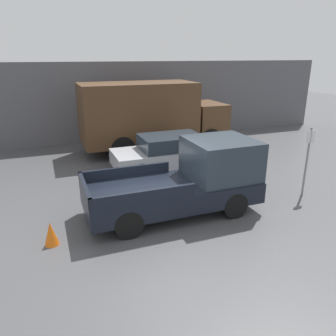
{
  "coord_description": "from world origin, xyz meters",
  "views": [
    {
      "loc": [
        -2.62,
        -7.86,
        4.48
      ],
      "look_at": [
        0.91,
        1.36,
        1.06
      ],
      "focal_mm": 35.0,
      "sensor_mm": 36.0,
      "label": 1
    }
  ],
  "objects_px": {
    "newspaper_box": "(122,133)",
    "traffic_cone": "(51,234)",
    "pickup_truck": "(190,180)",
    "delivery_truck": "(149,114)",
    "car": "(169,152)",
    "parking_sign": "(307,158)"
  },
  "relations": [
    {
      "from": "traffic_cone",
      "to": "newspaper_box",
      "type": "bearing_deg",
      "value": 66.68
    },
    {
      "from": "newspaper_box",
      "to": "traffic_cone",
      "type": "distance_m",
      "value": 10.3
    },
    {
      "from": "pickup_truck",
      "to": "car",
      "type": "xyz_separation_m",
      "value": [
        0.73,
        3.64,
        -0.22
      ]
    },
    {
      "from": "newspaper_box",
      "to": "traffic_cone",
      "type": "bearing_deg",
      "value": -113.32
    },
    {
      "from": "parking_sign",
      "to": "newspaper_box",
      "type": "distance_m",
      "value": 10.1
    },
    {
      "from": "car",
      "to": "newspaper_box",
      "type": "bearing_deg",
      "value": 97.14
    },
    {
      "from": "pickup_truck",
      "to": "car",
      "type": "bearing_deg",
      "value": 78.68
    },
    {
      "from": "pickup_truck",
      "to": "traffic_cone",
      "type": "relative_size",
      "value": 8.33
    },
    {
      "from": "pickup_truck",
      "to": "parking_sign",
      "type": "height_order",
      "value": "parking_sign"
    },
    {
      "from": "delivery_truck",
      "to": "parking_sign",
      "type": "xyz_separation_m",
      "value": [
        3.13,
        -7.05,
        -0.47
      ]
    },
    {
      "from": "delivery_truck",
      "to": "newspaper_box",
      "type": "bearing_deg",
      "value": 110.8
    },
    {
      "from": "pickup_truck",
      "to": "newspaper_box",
      "type": "bearing_deg",
      "value": 89.56
    },
    {
      "from": "pickup_truck",
      "to": "parking_sign",
      "type": "bearing_deg",
      "value": -4.97
    },
    {
      "from": "parking_sign",
      "to": "newspaper_box",
      "type": "bearing_deg",
      "value": 113.2
    },
    {
      "from": "parking_sign",
      "to": "delivery_truck",
      "type": "bearing_deg",
      "value": 113.93
    },
    {
      "from": "pickup_truck",
      "to": "delivery_truck",
      "type": "bearing_deg",
      "value": 82.3
    },
    {
      "from": "car",
      "to": "traffic_cone",
      "type": "height_order",
      "value": "car"
    },
    {
      "from": "car",
      "to": "parking_sign",
      "type": "xyz_separation_m",
      "value": [
        3.31,
        -3.99,
        0.55
      ]
    },
    {
      "from": "car",
      "to": "traffic_cone",
      "type": "xyz_separation_m",
      "value": [
        -4.73,
        -4.19,
        -0.45
      ]
    },
    {
      "from": "newspaper_box",
      "to": "delivery_truck",
      "type": "bearing_deg",
      "value": -69.2
    },
    {
      "from": "car",
      "to": "traffic_cone",
      "type": "distance_m",
      "value": 6.34
    },
    {
      "from": "pickup_truck",
      "to": "newspaper_box",
      "type": "distance_m",
      "value": 8.92
    }
  ]
}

